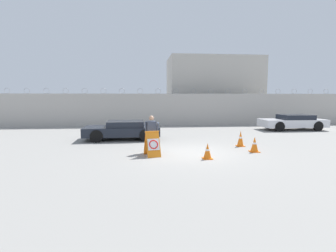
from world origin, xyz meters
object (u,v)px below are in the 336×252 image
Objects in this scene: barricade_sign at (152,144)px; traffic_cone_far at (254,144)px; security_guard at (151,132)px; parked_car_far_side at (293,122)px; traffic_cone_mid at (241,139)px; parked_car_front_coupe at (123,130)px; traffic_cone_near at (207,151)px.

traffic_cone_far is (4.63, 0.36, -0.18)m from barricade_sign.
security_guard is 12.87m from parked_car_far_side.
barricade_sign is at bearing -99.90° from security_guard.
traffic_cone_mid is 6.66m from parked_car_front_coupe.
traffic_cone_far is 0.16× the size of parked_car_front_coupe.
barricade_sign is at bearing 107.51° from parked_car_front_coupe.
parked_car_front_coupe reaches higher than barricade_sign.
traffic_cone_far is 0.15× the size of parked_car_far_side.
traffic_cone_far is (2.44, 1.10, 0.03)m from traffic_cone_near.
security_guard reaches higher than parked_car_front_coupe.
security_guard is 2.13× the size of traffic_cone_mid.
traffic_cone_mid reaches higher than traffic_cone_near.
parked_car_far_side is (8.66, 8.44, 0.29)m from traffic_cone_near.
security_guard reaches higher than traffic_cone_far.
barricade_sign is 1.36× the size of traffic_cone_mid.
traffic_cone_far is (0.13, -1.38, -0.04)m from traffic_cone_mid.
traffic_cone_near is 6.42m from parked_car_front_coupe.
traffic_cone_far is at bearing -84.78° from traffic_cone_mid.
parked_car_front_coupe reaches higher than traffic_cone_mid.
barricade_sign is at bearing -175.58° from traffic_cone_far.
parked_car_far_side is (10.84, 7.70, 0.08)m from barricade_sign.
security_guard is 4.64m from traffic_cone_mid.
barricade_sign is 1.53× the size of traffic_cone_far.
parked_car_front_coupe reaches higher than traffic_cone_far.
parked_car_far_side reaches higher than traffic_cone_near.
barricade_sign reaches higher than traffic_cone_far.
security_guard is 2.73m from traffic_cone_near.
traffic_cone_far is at bearing -7.41° from barricade_sign.
traffic_cone_near is at bearing 123.94° from parked_car_front_coupe.
traffic_cone_mid is (4.51, 0.96, -0.52)m from security_guard.
traffic_cone_near is (2.18, -0.74, -0.21)m from barricade_sign.
parked_car_far_side is at bearing 23.56° from barricade_sign.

